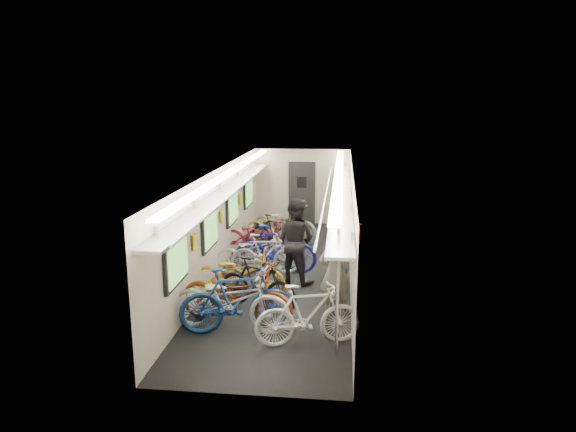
% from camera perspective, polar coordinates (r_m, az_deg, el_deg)
% --- Properties ---
extents(train_car_shell, '(10.00, 10.00, 10.00)m').
position_cam_1_polar(train_car_shell, '(12.19, -1.74, 2.13)').
color(train_car_shell, black).
rests_on(train_car_shell, ground).
extents(bicycle_0, '(2.18, 0.96, 1.11)m').
position_cam_1_polar(bicycle_0, '(8.96, -6.38, -9.27)').
color(bicycle_0, silver).
rests_on(bicycle_0, ground).
extents(bicycle_1, '(2.02, 1.03, 1.17)m').
position_cam_1_polar(bicycle_1, '(8.88, -5.75, -9.26)').
color(bicycle_1, navy).
rests_on(bicycle_1, ground).
extents(bicycle_2, '(2.26, 1.23, 1.13)m').
position_cam_1_polar(bicycle_2, '(9.17, -5.80, -8.68)').
color(bicycle_2, maroon).
rests_on(bicycle_2, ground).
extents(bicycle_3, '(1.72, 1.07, 1.00)m').
position_cam_1_polar(bicycle_3, '(9.83, -3.39, -7.52)').
color(bicycle_3, black).
rests_on(bicycle_3, ground).
extents(bicycle_4, '(1.92, 0.70, 1.00)m').
position_cam_1_polar(bicycle_4, '(10.39, -5.52, -6.42)').
color(bicycle_4, orange).
rests_on(bicycle_4, ground).
extents(bicycle_5, '(1.63, 0.61, 0.95)m').
position_cam_1_polar(bicycle_5, '(11.72, -2.54, -4.25)').
color(bicycle_5, '#B9B9BB').
rests_on(bicycle_5, ground).
extents(bicycle_6, '(1.91, 1.19, 0.95)m').
position_cam_1_polar(bicycle_6, '(11.91, -3.76, -4.01)').
color(bicycle_6, silver).
rests_on(bicycle_6, ground).
extents(bicycle_7, '(1.89, 0.59, 1.13)m').
position_cam_1_polar(bicycle_7, '(11.81, -1.31, -3.67)').
color(bicycle_7, navy).
rests_on(bicycle_7, ground).
extents(bicycle_8, '(2.18, 1.29, 1.08)m').
position_cam_1_polar(bicycle_8, '(12.82, -3.34, -2.46)').
color(bicycle_8, maroon).
rests_on(bicycle_8, ground).
extents(bicycle_9, '(1.60, 1.03, 0.93)m').
position_cam_1_polar(bicycle_9, '(13.64, -1.37, -1.83)').
color(bicycle_9, black).
rests_on(bicycle_9, ground).
extents(bicycle_10, '(1.82, 0.90, 0.91)m').
position_cam_1_polar(bicycle_10, '(14.33, -1.35, -1.15)').
color(bicycle_10, '#B99411').
rests_on(bicycle_10, ground).
extents(bicycle_11, '(1.82, 0.94, 1.05)m').
position_cam_1_polar(bicycle_11, '(8.41, 2.26, -10.92)').
color(bicycle_11, white).
rests_on(bicycle_11, ground).
extents(bicycle_12, '(2.13, 1.39, 1.06)m').
position_cam_1_polar(bicycle_12, '(14.36, -0.41, -0.82)').
color(bicycle_12, slate).
rests_on(bicycle_12, ground).
extents(passenger_near, '(0.71, 0.60, 1.66)m').
position_cam_1_polar(passenger_near, '(9.46, 5.19, -6.25)').
color(passenger_near, slate).
rests_on(passenger_near, ground).
extents(passenger_mid, '(1.13, 1.04, 1.89)m').
position_cam_1_polar(passenger_mid, '(11.07, 0.80, -2.74)').
color(passenger_mid, black).
rests_on(passenger_mid, ground).
extents(backpack, '(0.29, 0.23, 0.38)m').
position_cam_1_polar(backpack, '(10.44, 7.44, -1.91)').
color(backpack, '#AA1211').
rests_on(backpack, passenger_near).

